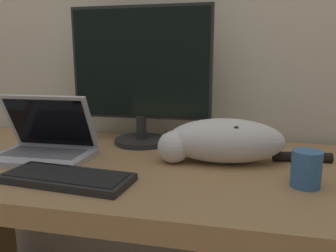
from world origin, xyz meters
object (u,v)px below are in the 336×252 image
coffee_mug (306,169)px  monitor (141,74)px  laptop (45,145)px  cat (222,140)px  external_keyboard (67,178)px

coffee_mug → monitor: bearing=148.3°
laptop → monitor: bearing=44.1°
laptop → cat: bearing=7.2°
cat → coffee_mug: 0.28m
coffee_mug → cat: bearing=144.2°
laptop → coffee_mug: size_ratio=3.31×
cat → coffee_mug: cat is taller
external_keyboard → cat: size_ratio=0.67×
laptop → coffee_mug: bearing=-6.6°
monitor → cat: 0.42m
cat → external_keyboard: bearing=-152.9°
external_keyboard → coffee_mug: size_ratio=3.82×
external_keyboard → cat: 0.49m
coffee_mug → laptop: bearing=174.5°
external_keyboard → coffee_mug: (0.63, 0.11, 0.04)m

